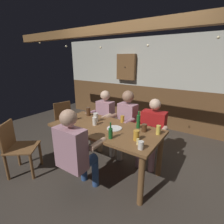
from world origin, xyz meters
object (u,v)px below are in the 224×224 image
pint_glass_3 (158,130)px  pint_glass_6 (88,112)px  pint_glass_7 (96,117)px  pint_glass_4 (75,117)px  plate_0 (114,128)px  wall_dart_cabinet (126,67)px  bottle_0 (111,133)px  pint_glass_1 (144,128)px  person_2 (152,129)px  pint_glass_8 (122,119)px  condiment_caddy (67,120)px  person_3 (75,150)px  pint_glass_2 (136,135)px  pint_glass_0 (141,145)px  pint_glass_5 (95,121)px  chair_empty_near_left (17,146)px  chair_empty_near_right (66,120)px  bottle_1 (138,121)px  dining_table (105,133)px  person_1 (125,120)px  person_0 (103,117)px  table_candle (138,142)px

pint_glass_3 → pint_glass_6: (-1.39, 0.07, 0.01)m
pint_glass_7 → pint_glass_4: bearing=-159.2°
plate_0 → wall_dart_cabinet: (-1.08, 2.24, 0.81)m
bottle_0 → pint_glass_1: bearing=58.7°
person_2 → pint_glass_8: bearing=33.2°
pint_glass_8 → condiment_caddy: bearing=-148.1°
pint_glass_1 → pint_glass_8: bearing=162.5°
condiment_caddy → pint_glass_6: (0.09, 0.45, 0.05)m
person_2 → pint_glass_1: person_2 is taller
person_3 → pint_glass_2: (0.61, 0.53, 0.16)m
condiment_caddy → bottle_0: bearing=-6.6°
plate_0 → pint_glass_0: size_ratio=2.27×
pint_glass_7 → pint_glass_5: bearing=-56.8°
pint_glass_3 → wall_dart_cabinet: (-1.71, 2.06, 0.75)m
chair_empty_near_left → plate_0: chair_empty_near_left is taller
chair_empty_near_right → pint_glass_6: 0.90m
pint_glass_5 → pint_glass_3: bearing=13.3°
pint_glass_6 → chair_empty_near_left: bearing=-114.6°
bottle_1 → pint_glass_2: bottle_1 is taller
chair_empty_near_right → pint_glass_4: (0.75, -0.40, 0.35)m
dining_table → pint_glass_0: pint_glass_0 is taller
bottle_0 → chair_empty_near_left: bearing=-157.7°
pint_glass_6 → person_1: bearing=32.2°
person_1 → bottle_1: (0.46, -0.39, 0.20)m
pint_glass_1 → condiment_caddy: bearing=-164.4°
pint_glass_4 → pint_glass_6: size_ratio=0.65×
person_0 → table_candle: person_0 is taller
pint_glass_0 → pint_glass_1: 0.53m
dining_table → chair_empty_near_right: chair_empty_near_right is taller
pint_glass_0 → person_0: bearing=143.3°
pint_glass_3 → wall_dart_cabinet: 2.78m
pint_glass_7 → pint_glass_8: bearing=28.4°
person_3 → plate_0: bearing=76.4°
pint_glass_2 → pint_glass_1: bearing=94.8°
chair_empty_near_right → chair_empty_near_left: bearing=27.9°
bottle_1 → pint_glass_6: (-1.05, 0.02, -0.03)m
person_0 → person_1: 0.53m
pint_glass_3 → pint_glass_7: bearing=-175.3°
wall_dart_cabinet → person_2: bearing=-47.8°
chair_empty_near_left → pint_glass_5: pint_glass_5 is taller
chair_empty_near_right → pint_glass_7: size_ratio=5.92×
pint_glass_7 → pint_glass_8: (0.40, 0.22, -0.02)m
chair_empty_near_right → pint_glass_7: bearing=91.9°
wall_dart_cabinet → plate_0: bearing=-64.2°
chair_empty_near_right → pint_glass_2: 2.11m
pint_glass_2 → person_3: bearing=-138.8°
chair_empty_near_right → condiment_caddy: size_ratio=6.29×
person_1 → pint_glass_7: (-0.28, -0.53, 0.16)m
bottle_0 → pint_glass_0: size_ratio=2.27×
table_candle → person_3: bearing=-147.5°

